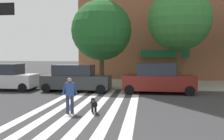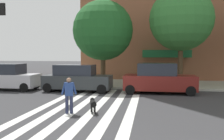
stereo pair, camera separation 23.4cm
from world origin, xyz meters
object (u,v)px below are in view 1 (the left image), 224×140
at_px(parked_car_near_curb, 5,77).
at_px(street_tree_middle, 179,20).
at_px(parked_car_third_in_line, 158,79).
at_px(street_tree_nearest, 101,30).
at_px(parked_car_behind_first, 76,79).
at_px(pedestrian_dog_walker, 70,93).
at_px(dog_on_leash, 94,103).

bearing_deg(parked_car_near_curb, street_tree_middle, 13.23).
xyz_separation_m(parked_car_third_in_line, street_tree_nearest, (-4.42, 2.66, 3.65)).
height_order(parked_car_behind_first, street_tree_middle, street_tree_middle).
bearing_deg(street_tree_nearest, pedestrian_dog_walker, -88.93).
distance_m(street_tree_middle, dog_on_leash, 11.66).
height_order(pedestrian_dog_walker, dog_on_leash, pedestrian_dog_walker).
bearing_deg(parked_car_third_in_line, street_tree_middle, 59.74).
relative_size(parked_car_behind_first, parked_car_third_in_line, 1.01).
bearing_deg(pedestrian_dog_walker, parked_car_third_in_line, 56.67).
relative_size(street_tree_nearest, pedestrian_dog_walker, 4.24).
relative_size(parked_car_near_curb, parked_car_behind_first, 0.94).
bearing_deg(pedestrian_dog_walker, street_tree_nearest, 91.07).
bearing_deg(parked_car_third_in_line, parked_car_near_curb, -180.00).
distance_m(street_tree_nearest, street_tree_middle, 6.28).
distance_m(parked_car_behind_first, parked_car_third_in_line, 5.84).
bearing_deg(parked_car_near_curb, pedestrian_dog_walker, -42.31).
xyz_separation_m(pedestrian_dog_walker, dog_on_leash, (1.05, 0.28, -0.48)).
xyz_separation_m(parked_car_behind_first, parked_car_third_in_line, (5.84, -0.00, 0.04)).
bearing_deg(parked_car_third_in_line, dog_on_leash, -117.35).
bearing_deg(parked_car_near_curb, street_tree_nearest, 21.04).
height_order(parked_car_near_curb, parked_car_third_in_line, parked_car_third_in_line).
distance_m(parked_car_third_in_line, street_tree_middle, 5.72).
xyz_separation_m(parked_car_near_curb, parked_car_third_in_line, (11.33, 0.00, 0.03)).
bearing_deg(street_tree_middle, parked_car_near_curb, -166.77).
bearing_deg(street_tree_middle, pedestrian_dog_walker, -122.36).
bearing_deg(parked_car_near_curb, dog_on_leash, -37.20).
height_order(parked_car_behind_first, parked_car_third_in_line, parked_car_third_in_line).
xyz_separation_m(parked_car_behind_first, street_tree_nearest, (1.42, 2.66, 3.69)).
relative_size(parked_car_near_curb, parked_car_third_in_line, 0.94).
height_order(parked_car_near_curb, pedestrian_dog_walker, parked_car_near_curb).
relative_size(parked_car_third_in_line, street_tree_nearest, 0.70).
height_order(parked_car_third_in_line, pedestrian_dog_walker, parked_car_third_in_line).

